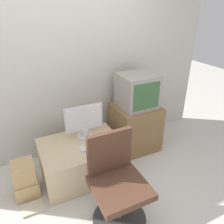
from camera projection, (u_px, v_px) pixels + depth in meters
The scene contains 12 objects.
ground_plane at pixel (108, 211), 2.38m from camera, with size 12.00×12.00×0.00m, color beige.
wall_back at pixel (65, 65), 2.87m from camera, with size 4.40×0.05×2.60m.
desk at pixel (82, 159), 2.82m from camera, with size 1.00×0.75×0.46m.
side_stand at pixel (135, 127), 3.31m from camera, with size 0.63×0.59×0.70m.
main_monitor at pixel (84, 122), 2.78m from camera, with size 0.50×0.21×0.44m.
keyboard at pixel (94, 146), 2.67m from camera, with size 0.35×0.11×0.01m.
mouse at pixel (112, 140), 2.77m from camera, with size 0.06×0.04×0.03m.
crt_tv at pixel (137, 91), 3.05m from camera, with size 0.49×0.49×0.47m.
office_chair at pixel (117, 186), 2.15m from camera, with size 0.56×0.56×0.95m.
cardboard_box_lower at pixel (27, 187), 2.56m from camera, with size 0.26×0.28×0.20m.
cardboard_box_upper at pixel (23, 172), 2.46m from camera, with size 0.24×0.23×0.25m.
book at pixel (33, 208), 2.40m from camera, with size 0.23×0.17×0.02m.
Camera 1 is at (-0.68, -1.50, 2.03)m, focal length 35.00 mm.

